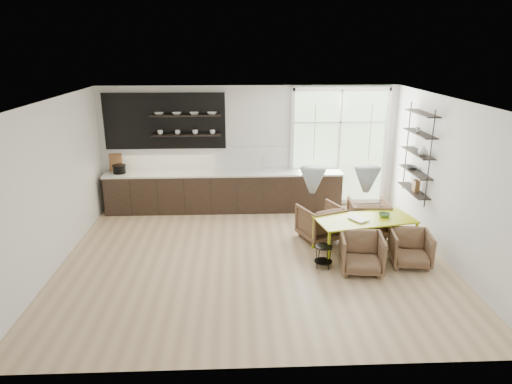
# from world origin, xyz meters

# --- Properties ---
(room) EXTENTS (7.02, 6.01, 2.91)m
(room) POSITION_xyz_m (0.58, 1.10, 1.46)
(room) COLOR #CDAE86
(room) RESTS_ON ground
(kitchen_run) EXTENTS (5.54, 0.69, 2.75)m
(kitchen_run) POSITION_xyz_m (-0.70, 2.69, 0.60)
(kitchen_run) COLOR black
(kitchen_run) RESTS_ON ground
(right_shelving) EXTENTS (0.26, 1.22, 1.90)m
(right_shelving) POSITION_xyz_m (3.36, 1.17, 1.65)
(right_shelving) COLOR black
(right_shelving) RESTS_ON ground
(dining_table) EXTENTS (1.96, 1.18, 0.67)m
(dining_table) POSITION_xyz_m (2.10, 0.24, 0.62)
(dining_table) COLOR #B3BF12
(dining_table) RESTS_ON ground
(armchair_back_left) EXTENTS (1.01, 1.03, 0.72)m
(armchair_back_left) POSITION_xyz_m (1.38, 0.86, 0.36)
(armchair_back_left) COLOR brown
(armchair_back_left) RESTS_ON ground
(armchair_back_right) EXTENTS (0.84, 0.86, 0.73)m
(armchair_back_right) POSITION_xyz_m (2.42, 1.10, 0.37)
(armchair_back_right) COLOR brown
(armchair_back_right) RESTS_ON ground
(armchair_front_left) EXTENTS (0.81, 0.82, 0.67)m
(armchair_front_left) POSITION_xyz_m (1.84, -0.55, 0.34)
(armchair_front_left) COLOR brown
(armchair_front_left) RESTS_ON ground
(armchair_front_right) EXTENTS (0.76, 0.78, 0.63)m
(armchair_front_right) POSITION_xyz_m (2.78, -0.35, 0.32)
(armchair_front_right) COLOR brown
(armchair_front_right) RESTS_ON ground
(wire_stool) EXTENTS (0.32, 0.32, 0.40)m
(wire_stool) POSITION_xyz_m (1.22, -0.38, 0.26)
(wire_stool) COLOR black
(wire_stool) RESTS_ON ground
(table_book) EXTENTS (0.39, 0.42, 0.03)m
(table_book) POSITION_xyz_m (1.85, 0.11, 0.68)
(table_book) COLOR white
(table_book) RESTS_ON dining_table
(table_bowl) EXTENTS (0.26, 0.26, 0.07)m
(table_bowl) POSITION_xyz_m (2.49, 0.33, 0.70)
(table_bowl) COLOR #477149
(table_bowl) RESTS_ON dining_table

